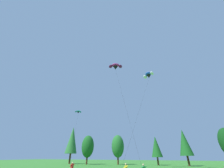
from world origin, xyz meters
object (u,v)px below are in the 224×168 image
(parafoil_kite_high_teal, at_px, (78,112))
(parafoil_kite_far_magenta, at_px, (115,66))
(kite_flyer_near, at_px, (72,167))
(parafoil_kite_mid_blue_white, at_px, (148,75))

(parafoil_kite_high_teal, height_order, parafoil_kite_far_magenta, parafoil_kite_far_magenta)
(parafoil_kite_far_magenta, bearing_deg, kite_flyer_near, -104.04)
(kite_flyer_near, relative_size, parafoil_kite_high_teal, 0.10)
(kite_flyer_near, height_order, parafoil_kite_high_teal, parafoil_kite_high_teal)
(parafoil_kite_mid_blue_white, bearing_deg, parafoil_kite_high_teal, 175.37)
(kite_flyer_near, xyz_separation_m, parafoil_kite_far_magenta, (2.81, 11.22, 24.49))
(parafoil_kite_mid_blue_white, relative_size, parafoil_kite_far_magenta, 0.86)
(kite_flyer_near, height_order, parafoil_kite_far_magenta, parafoil_kite_far_magenta)
(parafoil_kite_high_teal, distance_m, parafoil_kite_far_magenta, 18.57)
(parafoil_kite_mid_blue_white, height_order, parafoil_kite_far_magenta, parafoil_kite_far_magenta)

